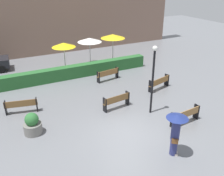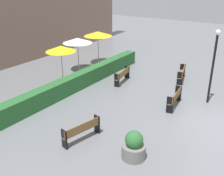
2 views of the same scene
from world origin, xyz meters
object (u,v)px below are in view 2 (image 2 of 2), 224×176
(bench_mid_center, at_px, (175,98))
(patio_umbrella_yellow_far, at_px, (98,34))
(planter_pot, at_px, (134,147))
(bench_back_row, at_px, (123,75))
(lamp_post, at_px, (214,60))
(bench_far_right, at_px, (182,73))
(bench_far_left, at_px, (82,130))
(patio_umbrella_yellow, at_px, (61,49))
(patio_umbrella_white, at_px, (78,40))

(bench_mid_center, height_order, patio_umbrella_yellow_far, patio_umbrella_yellow_far)
(planter_pot, bearing_deg, bench_mid_center, 3.81)
(bench_back_row, relative_size, lamp_post, 0.47)
(bench_far_right, bearing_deg, bench_mid_center, -164.74)
(bench_far_left, xyz_separation_m, patio_umbrella_yellow, (4.25, 5.12, 1.83))
(bench_far_right, xyz_separation_m, patio_umbrella_yellow_far, (-0.22, 6.73, 1.89))
(bench_back_row, height_order, lamp_post, lamp_post)
(bench_far_right, relative_size, patio_umbrella_yellow, 0.75)
(bench_mid_center, xyz_separation_m, bench_back_row, (1.47, 4.16, -0.01))
(bench_mid_center, relative_size, patio_umbrella_yellow, 0.71)
(lamp_post, xyz_separation_m, patio_umbrella_yellow, (-2.47, 8.49, -0.11))
(bench_back_row, bearing_deg, patio_umbrella_white, 87.96)
(bench_far_left, distance_m, bench_mid_center, 5.57)
(planter_pot, height_order, patio_umbrella_yellow_far, patio_umbrella_yellow_far)
(patio_umbrella_white, bearing_deg, patio_umbrella_yellow, -161.64)
(bench_back_row, xyz_separation_m, planter_pot, (-6.46, -4.49, -0.02))
(bench_back_row, relative_size, patio_umbrella_white, 0.77)
(bench_far_left, bearing_deg, patio_umbrella_yellow, 50.35)
(bench_far_right, xyz_separation_m, bench_mid_center, (-3.96, -1.08, 0.01))
(bench_back_row, distance_m, patio_umbrella_yellow_far, 4.70)
(bench_mid_center, bearing_deg, lamp_post, -40.58)
(bench_mid_center, bearing_deg, bench_back_row, 70.51)
(bench_far_left, height_order, patio_umbrella_yellow, patio_umbrella_yellow)
(bench_far_right, distance_m, patio_umbrella_white, 7.53)
(lamp_post, bearing_deg, bench_far_right, 44.72)
(patio_umbrella_yellow, xyz_separation_m, patio_umbrella_white, (2.54, 0.84, -0.07))
(bench_back_row, relative_size, planter_pot, 1.63)
(lamp_post, relative_size, patio_umbrella_yellow_far, 1.54)
(bench_far_left, relative_size, patio_umbrella_yellow, 0.74)
(lamp_post, distance_m, patio_umbrella_yellow_far, 9.39)
(bench_mid_center, relative_size, lamp_post, 0.45)
(bench_far_right, distance_m, patio_umbrella_yellow, 8.02)
(bench_far_right, distance_m, bench_back_row, 3.96)
(bench_far_left, distance_m, patio_umbrella_white, 9.20)
(bench_far_left, height_order, planter_pot, planter_pot)
(bench_back_row, bearing_deg, patio_umbrella_yellow, 128.49)
(patio_umbrella_white, xyz_separation_m, patio_umbrella_yellow_far, (2.14, -0.21, 0.14))
(lamp_post, distance_m, patio_umbrella_white, 9.34)
(lamp_post, bearing_deg, patio_umbrella_yellow, 106.20)
(bench_far_left, bearing_deg, patio_umbrella_yellow_far, 32.83)
(bench_far_left, bearing_deg, bench_back_row, 17.59)
(bench_back_row, bearing_deg, bench_far_left, -162.41)
(bench_back_row, bearing_deg, bench_far_right, -50.99)
(bench_far_left, xyz_separation_m, planter_pot, (0.19, -2.38, -0.01))
(bench_far_left, distance_m, bench_back_row, 6.97)
(bench_back_row, xyz_separation_m, patio_umbrella_yellow, (-2.40, 3.02, 1.81))
(planter_pot, height_order, patio_umbrella_white, patio_umbrella_white)
(bench_back_row, xyz_separation_m, patio_umbrella_yellow_far, (2.28, 3.65, 1.89))
(bench_far_right, distance_m, lamp_post, 3.92)
(patio_umbrella_yellow, bearing_deg, patio_umbrella_yellow_far, 7.70)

